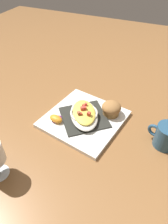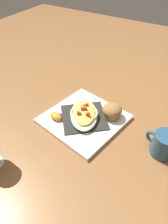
{
  "view_description": "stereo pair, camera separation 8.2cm",
  "coord_description": "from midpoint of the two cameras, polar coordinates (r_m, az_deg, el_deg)",
  "views": [
    {
      "loc": [
        -0.56,
        -0.25,
        0.59
      ],
      "look_at": [
        0.0,
        0.0,
        0.05
      ],
      "focal_mm": 33.09,
      "sensor_mm": 36.0,
      "label": 1
    },
    {
      "loc": [
        -0.53,
        -0.32,
        0.59
      ],
      "look_at": [
        0.0,
        0.0,
        0.05
      ],
      "focal_mm": 33.09,
      "sensor_mm": 36.0,
      "label": 2
    }
  ],
  "objects": [
    {
      "name": "ground_plane",
      "position": [
        0.85,
        -2.76,
        -2.42
      ],
      "size": [
        2.6,
        2.6,
        0.0
      ],
      "primitive_type": "plane",
      "color": "brown"
    },
    {
      "name": "square_plate",
      "position": [
        0.85,
        -2.77,
        -2.04
      ],
      "size": [
        0.34,
        0.34,
        0.02
      ],
      "primitive_type": "cube",
      "rotation": [
        0.0,
        0.0,
        -0.18
      ],
      "color": "white",
      "rests_on": "ground_plane"
    },
    {
      "name": "folded_napkin",
      "position": [
        0.84,
        -2.8,
        -1.54
      ],
      "size": [
        0.25,
        0.25,
        0.0
      ],
      "primitive_type": "cube",
      "rotation": [
        0.0,
        0.0,
        0.71
      ],
      "color": "#292A25",
      "rests_on": "square_plate"
    },
    {
      "name": "gratin_dish",
      "position": [
        0.83,
        -2.84,
        -0.52
      ],
      "size": [
        0.22,
        0.19,
        0.05
      ],
      "color": "silver",
      "rests_on": "folded_napkin"
    },
    {
      "name": "muffin",
      "position": [
        0.84,
        4.81,
        0.85
      ],
      "size": [
        0.08,
        0.08,
        0.06
      ],
      "color": "olive",
      "rests_on": "square_plate"
    },
    {
      "name": "orange_garnish",
      "position": [
        0.83,
        -10.52,
        -2.0
      ],
      "size": [
        0.06,
        0.06,
        0.03
      ],
      "color": "#5D175A",
      "rests_on": "square_plate"
    },
    {
      "name": "coffee_mug",
      "position": [
        0.77,
        18.8,
        -6.93
      ],
      "size": [
        0.08,
        0.11,
        0.09
      ],
      "color": "#29506E",
      "rests_on": "ground_plane"
    }
  ]
}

